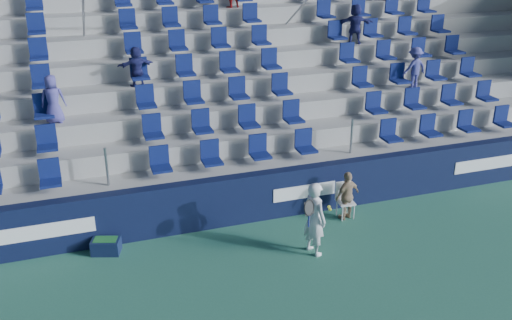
{
  "coord_description": "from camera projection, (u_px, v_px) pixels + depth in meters",
  "views": [
    {
      "loc": [
        -3.55,
        -8.34,
        6.66
      ],
      "look_at": [
        0.2,
        2.8,
        1.7
      ],
      "focal_mm": 40.0,
      "sensor_mm": 36.0,
      "label": 1
    }
  ],
  "objects": [
    {
      "name": "line_judge",
      "position": [
        347.0,
        195.0,
        13.57
      ],
      "size": [
        0.77,
        0.5,
        1.21
      ],
      "primitive_type": "imported",
      "rotation": [
        0.0,
        0.0,
        3.45
      ],
      "color": "tan",
      "rests_on": "ground"
    },
    {
      "name": "tennis_player",
      "position": [
        315.0,
        218.0,
        12.05
      ],
      "size": [
        0.69,
        0.7,
        1.66
      ],
      "color": "silver",
      "rests_on": "ground"
    },
    {
      "name": "sponsor_wall",
      "position": [
        243.0,
        199.0,
        13.43
      ],
      "size": [
        24.0,
        0.32,
        1.2
      ],
      "color": "black",
      "rests_on": "ground"
    },
    {
      "name": "ball_bin",
      "position": [
        106.0,
        245.0,
        12.29
      ],
      "size": [
        0.69,
        0.56,
        0.34
      ],
      "color": "#0F1938",
      "rests_on": "ground"
    },
    {
      "name": "ground",
      "position": [
        293.0,
        297.0,
        10.91
      ],
      "size": [
        70.0,
        70.0,
        0.0
      ],
      "primitive_type": "plane",
      "color": "#2D6952",
      "rests_on": "ground"
    },
    {
      "name": "grandstand",
      "position": [
        193.0,
        82.0,
        17.28
      ],
      "size": [
        24.0,
        8.17,
        6.63
      ],
      "color": "#969691",
      "rests_on": "ground"
    },
    {
      "name": "line_judge_chair",
      "position": [
        344.0,
        197.0,
        13.73
      ],
      "size": [
        0.41,
        0.42,
        0.87
      ],
      "color": "white",
      "rests_on": "ground"
    }
  ]
}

